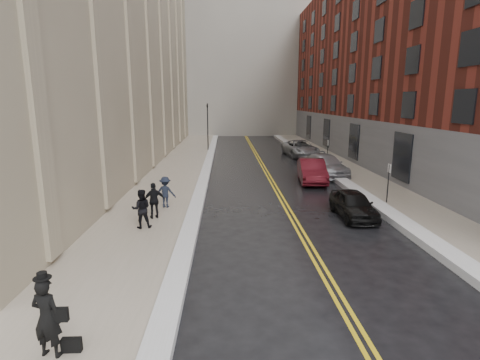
{
  "coord_description": "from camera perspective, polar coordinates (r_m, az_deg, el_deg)",
  "views": [
    {
      "loc": [
        -0.66,
        -10.95,
        5.47
      ],
      "look_at": [
        0.04,
        7.22,
        1.6
      ],
      "focal_mm": 28.0,
      "sensor_mm": 36.0,
      "label": 1
    }
  ],
  "objects": [
    {
      "name": "building_right",
      "position": [
        38.67,
        26.96,
        16.0
      ],
      "size": [
        14.0,
        50.0,
        18.0
      ],
      "primitive_type": "cube",
      "color": "maroon",
      "rests_on": "ground"
    },
    {
      "name": "sidewalk_right",
      "position": [
        29.14,
        17.22,
        0.8
      ],
      "size": [
        3.0,
        64.0,
        0.15
      ],
      "primitive_type": "cube",
      "color": "gray",
      "rests_on": "ground"
    },
    {
      "name": "snow_ridge_right",
      "position": [
        28.56,
        13.72,
        0.93
      ],
      "size": [
        0.85,
        60.8,
        0.3
      ],
      "primitive_type": "cube",
      "color": "silver",
      "rests_on": "ground"
    },
    {
      "name": "traffic_signal",
      "position": [
        41.07,
        -4.95,
        8.64
      ],
      "size": [
        0.18,
        0.15,
        5.2
      ],
      "color": "black",
      "rests_on": "ground"
    },
    {
      "name": "ground",
      "position": [
        12.26,
        1.16,
        -14.49
      ],
      "size": [
        160.0,
        160.0,
        0.0
      ],
      "primitive_type": "plane",
      "color": "black",
      "rests_on": "ground"
    },
    {
      "name": "pedestrian_main",
      "position": [
        9.24,
        -27.34,
        -18.12
      ],
      "size": [
        0.72,
        0.55,
        1.78
      ],
      "primitive_type": "imported",
      "rotation": [
        0.0,
        0.0,
        2.94
      ],
      "color": "black",
      "rests_on": "sidewalk_left"
    },
    {
      "name": "car_maroon",
      "position": [
        25.95,
        10.9,
        1.39
      ],
      "size": [
        2.15,
        4.91,
        1.57
      ],
      "primitive_type": "imported",
      "rotation": [
        0.0,
        0.0,
        -0.11
      ],
      "color": "#4D0D16",
      "rests_on": "ground"
    },
    {
      "name": "tower_far_right",
      "position": [
        80.06,
        9.2,
        23.78
      ],
      "size": [
        22.0,
        18.0,
        44.0
      ],
      "primitive_type": "cube",
      "color": "slate",
      "rests_on": "ground"
    },
    {
      "name": "parking_sign_far",
      "position": [
        32.38,
        13.2,
        4.39
      ],
      "size": [
        0.06,
        0.35,
        2.23
      ],
      "color": "black",
      "rests_on": "ground"
    },
    {
      "name": "pedestrian_a",
      "position": [
        16.41,
        -14.8,
        -4.26
      ],
      "size": [
        0.92,
        0.78,
        1.67
      ],
      "primitive_type": "imported",
      "rotation": [
        0.0,
        0.0,
        3.33
      ],
      "color": "black",
      "rests_on": "sidewalk_left"
    },
    {
      "name": "car_silver_near",
      "position": [
        28.56,
        12.88,
        2.23
      ],
      "size": [
        2.85,
        5.53,
        1.53
      ],
      "primitive_type": "imported",
      "rotation": [
        0.0,
        0.0,
        0.14
      ],
      "color": "#ABADB3",
      "rests_on": "ground"
    },
    {
      "name": "pedestrian_b",
      "position": [
        19.29,
        -11.29,
        -1.81
      ],
      "size": [
        1.1,
        0.75,
        1.58
      ],
      "primitive_type": "imported",
      "rotation": [
        0.0,
        0.0,
        2.97
      ],
      "color": "black",
      "rests_on": "sidewalk_left"
    },
    {
      "name": "sidewalk_left",
      "position": [
        27.75,
        -10.1,
        0.61
      ],
      "size": [
        4.0,
        64.0,
        0.15
      ],
      "primitive_type": "cube",
      "color": "gray",
      "rests_on": "ground"
    },
    {
      "name": "snow_ridge_left",
      "position": [
        27.52,
        -5.36,
        0.77
      ],
      "size": [
        0.7,
        60.8,
        0.26
      ],
      "primitive_type": "cube",
      "color": "silver",
      "rests_on": "ground"
    },
    {
      "name": "car_black",
      "position": [
        18.6,
        16.87,
        -3.55
      ],
      "size": [
        1.56,
        3.81,
        1.29
      ],
      "primitive_type": "imported",
      "rotation": [
        0.0,
        0.0,
        0.01
      ],
      "color": "black",
      "rests_on": "ground"
    },
    {
      "name": "pedestrian_c",
      "position": [
        17.59,
        -12.94,
        -3.08
      ],
      "size": [
        1.06,
        0.74,
        1.66
      ],
      "primitive_type": "imported",
      "rotation": [
        0.0,
        0.0,
        3.52
      ],
      "color": "black",
      "rests_on": "sidewalk_left"
    },
    {
      "name": "lane_stripe_a",
      "position": [
        27.67,
        4.16,
        0.58
      ],
      "size": [
        0.12,
        64.0,
        0.01
      ],
      "primitive_type": "cube",
      "color": "gold",
      "rests_on": "ground"
    },
    {
      "name": "car_silver_far",
      "position": [
        38.04,
        9.17,
        4.79
      ],
      "size": [
        3.27,
        5.96,
        1.58
      ],
      "primitive_type": "imported",
      "rotation": [
        0.0,
        0.0,
        0.12
      ],
      "color": "#95989D",
      "rests_on": "ground"
    },
    {
      "name": "parking_sign_near",
      "position": [
        21.2,
        21.67,
        -0.04
      ],
      "size": [
        0.06,
        0.35,
        2.23
      ],
      "color": "black",
      "rests_on": "ground"
    },
    {
      "name": "lane_stripe_b",
      "position": [
        27.7,
        4.65,
        0.59
      ],
      "size": [
        0.12,
        64.0,
        0.01
      ],
      "primitive_type": "cube",
      "color": "gold",
      "rests_on": "ground"
    }
  ]
}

